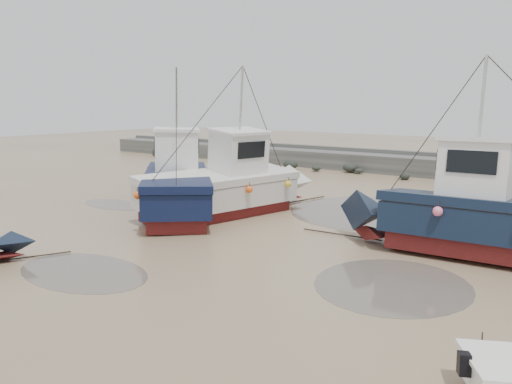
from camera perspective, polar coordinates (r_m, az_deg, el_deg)
ground at (r=15.23m, az=-6.13°, el=-8.09°), size 120.00×120.00×0.00m
seawall at (r=34.29m, az=19.56°, el=2.71°), size 60.00×4.92×1.50m
puddle_a at (r=15.25m, az=-19.17°, el=-8.58°), size 4.51×4.51×0.01m
puddle_b at (r=13.93m, az=15.33°, el=-10.17°), size 4.05×4.05×0.01m
puddle_c at (r=24.50m, az=-15.89°, el=-1.38°), size 3.72×3.72×0.01m
puddle_d at (r=22.63m, az=12.88°, el=-2.19°), size 6.87×6.87×0.01m
cabin_boat_0 at (r=22.01m, az=-9.10°, el=1.10°), size 8.38×8.39×6.22m
cabin_boat_1 at (r=21.29m, az=-3.04°, el=0.95°), size 4.28×10.11×6.22m
cabin_boat_2 at (r=16.90m, az=24.49°, el=-2.46°), size 10.47×3.37×6.22m
person at (r=22.42m, az=0.20°, el=-2.05°), size 0.78×0.78×1.82m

